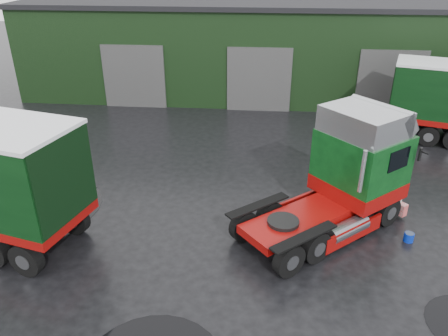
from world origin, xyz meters
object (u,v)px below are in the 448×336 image
Objects in this scene: hero_tractor at (322,178)px; tree_back_a at (179,4)px; warehouse at (261,43)px; wash_bucket at (409,237)px; tree_back_b at (351,17)px.

hero_tractor is 31.34m from tree_back_a.
tree_back_a is at bearing 128.66° from warehouse.
warehouse is at bearing 146.76° from hero_tractor.
warehouse reaches higher than hero_tractor.
hero_tractor is 20.56× the size of wash_bucket.
tree_back_b is at bearing 85.58° from wash_bucket.
wash_bucket is 0.05× the size of tree_back_b.
wash_bucket is 0.04× the size of tree_back_a.
warehouse is 93.40× the size of wash_bucket.
warehouse is at bearing 106.14° from wash_bucket.
tree_back_a reaches higher than tree_back_b.
hero_tractor is 29.97m from tree_back_b.
warehouse is at bearing -128.66° from tree_back_b.
wash_bucket is (5.70, -19.70, -2.99)m from warehouse.
tree_back_b is (16.00, 0.00, -1.00)m from tree_back_a.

